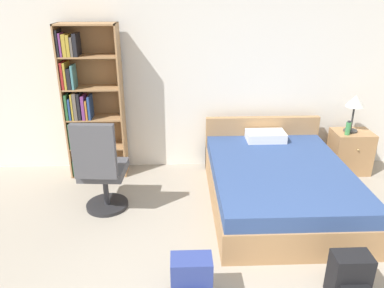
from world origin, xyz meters
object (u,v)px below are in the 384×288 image
Objects in this scene: bookshelf at (86,105)px; backpack_blue at (192,283)px; nightstand at (350,152)px; office_chair at (101,170)px; water_bottle at (348,128)px; bed at (277,183)px; backpack_black at (350,278)px; table_lamp at (355,103)px.

bookshelf reaches higher than backpack_blue.
backpack_blue is (-2.25, -2.27, -0.08)m from nightstand.
bookshelf reaches higher than office_chair.
water_bottle is (-0.13, -0.10, 0.38)m from nightstand.
water_bottle reaches higher than nightstand.
bed is 3.56× the size of nightstand.
nightstand is 1.42× the size of backpack_black.
backpack_black is at bearing 0.61° from backpack_blue.
backpack_blue is at bearing -134.23° from water_bottle.
water_bottle is (-0.09, -0.12, -0.30)m from table_lamp.
water_bottle is 0.46× the size of backpack_black.
bookshelf is at bearing 118.03° from backpack_blue.
bed is at bearing -147.06° from nightstand.
bookshelf reaches higher than water_bottle.
nightstand is 1.17× the size of table_lamp.
water_bottle is 3.07m from backpack_blue.
nightstand is (3.18, 0.90, -0.23)m from office_chair.
backpack_black is (2.21, -1.36, -0.33)m from office_chair.
backpack_blue is (-1.28, -0.01, 0.01)m from backpack_black.
table_lamp is 3.28m from backpack_blue.
table_lamp is (3.14, 0.92, 0.44)m from office_chair.
nightstand reaches higher than backpack_black.
backpack_black is 1.28m from backpack_blue.
nightstand is at bearing -1.32° from bookshelf.
table_lamp reaches higher than backpack_blue.
bed is 2.01m from office_chair.
office_chair is at bearing 124.09° from backpack_blue.
bookshelf is 3.39m from water_bottle.
office_chair reaches higher than table_lamp.
water_bottle is (3.37, -0.18, -0.29)m from bookshelf.
nightstand is (3.50, -0.08, -0.67)m from bookshelf.
backpack_blue is (-2.12, -2.18, -0.46)m from water_bottle.
backpack_black is at bearing -81.65° from bed.
table_lamp is at bearing 67.65° from backpack_black.
office_chair is at bearing -71.74° from bookshelf.
bed is 4.15× the size of table_lamp.
bookshelf is at bearing 178.99° from table_lamp.
backpack_blue is (-1.06, -1.50, -0.05)m from bed.
bookshelf is 1.12m from office_chair.
bed is 4.75× the size of backpack_blue.
bookshelf reaches higher than bed.
water_bottle is at bearing 68.69° from backpack_black.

